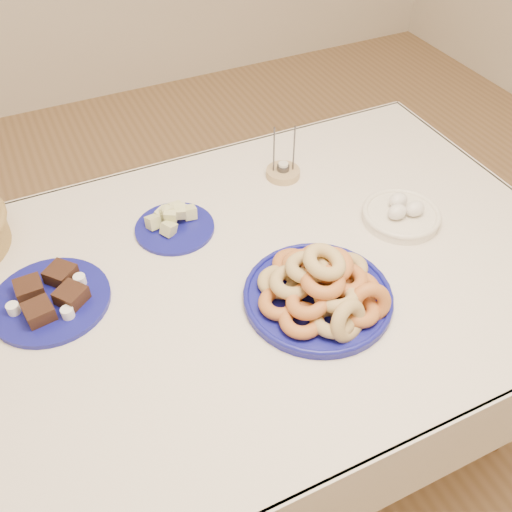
# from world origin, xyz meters

# --- Properties ---
(ground) EXTENTS (5.00, 5.00, 0.00)m
(ground) POSITION_xyz_m (0.00, 0.00, 0.00)
(ground) COLOR olive
(ground) RESTS_ON ground
(dining_table) EXTENTS (1.71, 1.11, 0.75)m
(dining_table) POSITION_xyz_m (0.00, 0.00, 0.64)
(dining_table) COLOR brown
(dining_table) RESTS_ON ground
(donut_platter) EXTENTS (0.41, 0.41, 0.16)m
(donut_platter) POSITION_xyz_m (0.12, -0.16, 0.79)
(donut_platter) COLOR navy
(donut_platter) RESTS_ON dining_table
(melon_plate) EXTENTS (0.28, 0.28, 0.07)m
(melon_plate) POSITION_xyz_m (-0.11, 0.24, 0.77)
(melon_plate) COLOR navy
(melon_plate) RESTS_ON dining_table
(brownie_plate) EXTENTS (0.36, 0.36, 0.05)m
(brownie_plate) POSITION_xyz_m (-0.46, 0.11, 0.77)
(brownie_plate) COLOR navy
(brownie_plate) RESTS_ON dining_table
(candle_holder) EXTENTS (0.13, 0.13, 0.17)m
(candle_holder) POSITION_xyz_m (0.27, 0.32, 0.77)
(candle_holder) COLOR tan
(candle_holder) RESTS_ON dining_table
(egg_bowl) EXTENTS (0.22, 0.22, 0.07)m
(egg_bowl) POSITION_xyz_m (0.46, 0.00, 0.77)
(egg_bowl) COLOR silver
(egg_bowl) RESTS_ON dining_table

